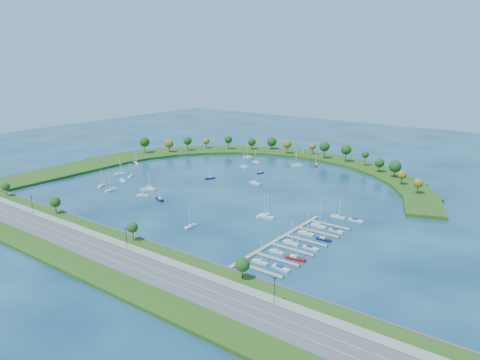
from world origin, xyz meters
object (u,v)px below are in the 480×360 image
Objects in this scene: moored_boat_3 at (111,190)px; docked_boat_2 at (277,251)px; docked_boat_3 at (295,258)px; docked_boat_11 at (356,220)px; moored_boat_6 at (160,199)px; docked_boat_8 at (318,225)px; moored_boat_9 at (248,157)px; moored_boat_12 at (123,180)px; docked_boat_6 at (306,233)px; moored_boat_11 at (266,216)px; moored_boat_18 at (135,163)px; docked_boat_10 at (338,216)px; moored_boat_16 at (255,183)px; moored_boat_10 at (142,195)px; dock_system at (291,243)px; docked_boat_9 at (336,231)px; docked_boat_7 at (324,239)px; moored_boat_13 at (297,165)px; moored_boat_19 at (191,226)px; moored_boat_15 at (210,178)px; moored_boat_4 at (101,185)px; moored_boat_21 at (147,189)px; moored_boat_1 at (137,164)px; moored_boat_0 at (260,172)px; docked_boat_5 at (311,248)px; docked_boat_1 at (281,268)px; moored_boat_8 at (256,162)px; moored_boat_14 at (131,176)px; moored_boat_5 at (120,174)px; docked_boat_0 at (260,261)px; docked_boat_4 at (291,242)px; moored_boat_17 at (244,166)px; moored_boat_20 at (263,215)px.

moored_boat_3 is 142.77m from docked_boat_2.
docked_boat_11 is (1.88, 61.84, -0.33)m from docked_boat_3.
docked_boat_8 is (100.81, 17.84, 0.02)m from moored_boat_6.
moored_boat_9 is 120.87m from moored_boat_12.
docked_boat_3 reaches higher than docked_boat_6.
moored_boat_11 is 1.33× the size of moored_boat_18.
moored_boat_16 is at bearing 154.69° from docked_boat_10.
moored_boat_6 is 1.08× the size of moored_boat_10.
docked_boat_9 is (10.69, 26.43, 0.23)m from dock_system.
moored_boat_3 is 1.15× the size of docked_boat_7.
moored_boat_13 is 155.44m from moored_boat_19.
moored_boat_19 is at bearing -143.64° from docked_boat_9.
moored_boat_19 is at bearing -130.83° from docked_boat_11.
moored_boat_6 is 58.39m from moored_boat_15.
moored_boat_4 reaches higher than dock_system.
moored_boat_21 is at bearing 132.27° from moored_boat_3.
docked_boat_2 is (186.41, -78.72, -0.04)m from moored_boat_1.
moored_boat_10 is 78.66m from moored_boat_16.
moored_boat_21 is at bearing -5.27° from moored_boat_0.
moored_boat_4 is 17.17m from moored_boat_12.
moored_boat_15 is 1.48× the size of docked_boat_5.
docked_boat_1 is (98.85, -128.73, -0.20)m from moored_boat_0.
docked_boat_10 is at bearing -148.52° from moored_boat_1.
moored_boat_9 is 209.32m from docked_boat_3.
moored_boat_0 is at bearing 130.95° from moored_boat_8.
moored_boat_9 reaches higher than moored_boat_19.
moored_boat_3 reaches higher than docked_boat_8.
docked_boat_2 is at bearing -83.95° from docked_boat_8.
moored_boat_13 is 172.40m from docked_boat_2.
moored_boat_13 is (-77.77, 140.07, 0.56)m from dock_system.
docked_boat_7 is at bearing 89.26° from moored_boat_13.
docked_boat_10 is at bearing 71.20° from moored_boat_14.
moored_boat_12 reaches higher than docked_boat_8.
moored_boat_11 is at bearing -74.53° from moored_boat_5.
moored_boat_15 is (50.70, 31.23, 0.03)m from moored_boat_14.
moored_boat_15 is 1.07× the size of docked_boat_0.
moored_boat_8 is (59.68, 95.03, -0.05)m from moored_boat_5.
moored_boat_5 reaches higher than docked_boat_4.
docked_boat_9 is (10.45, 53.58, -0.29)m from docked_boat_0.
docked_boat_0 is 1.38× the size of docked_boat_9.
moored_boat_8 is 1.10× the size of moored_boat_18.
docked_boat_2 is 59.90m from docked_boat_10.
moored_boat_6 is 119.32m from docked_boat_11.
moored_boat_16 is 1.30× the size of moored_boat_18.
moored_boat_0 is 0.72× the size of docked_boat_3.
moored_boat_17 reaches higher than moored_boat_18.
moored_boat_20 is (154.09, -41.77, 0.04)m from moored_boat_1.
moored_boat_17 reaches higher than moored_boat_19.
moored_boat_20 is at bearing 127.91° from moored_boat_8.
docked_boat_5 is at bearing 4.46° from docked_boat_4.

